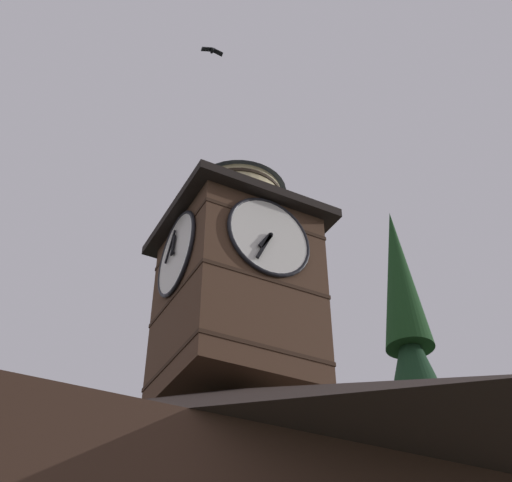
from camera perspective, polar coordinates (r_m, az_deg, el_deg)
name	(u,v)px	position (r m, az deg, el deg)	size (l,w,h in m)	color
clock_tower	(237,280)	(17.25, -1.63, -3.34)	(4.03, 4.03, 7.36)	#4C3323
flying_bird_high	(212,51)	(21.38, -3.74, 15.81)	(0.69, 0.25, 0.14)	black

